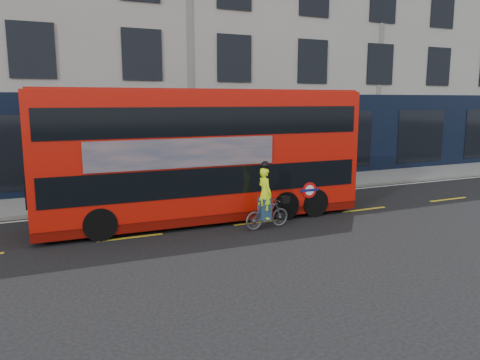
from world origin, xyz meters
TOP-DOWN VIEW (x-y plane):
  - ground at (0.00, 0.00)m, footprint 120.00×120.00m
  - pavement at (0.00, 6.50)m, footprint 60.00×3.00m
  - kerb at (0.00, 5.00)m, footprint 60.00×0.12m
  - building_terrace at (0.00, 12.94)m, footprint 50.00×10.07m
  - road_edge_line at (0.00, 4.70)m, footprint 58.00×0.10m
  - lane_dashes at (0.00, 1.50)m, footprint 58.00×0.12m
  - bus at (-1.47, 2.53)m, footprint 10.07×2.49m
  - cyclist at (-0.18, 0.77)m, footprint 1.48×0.57m

SIDE VIEW (x-z plane):
  - ground at x=0.00m, z-range 0.00..0.00m
  - road_edge_line at x=0.00m, z-range 0.00..0.01m
  - lane_dashes at x=0.00m, z-range 0.00..0.01m
  - pavement at x=0.00m, z-range 0.00..0.12m
  - kerb at x=0.00m, z-range 0.00..0.13m
  - cyclist at x=-0.18m, z-range -0.32..1.68m
  - bus at x=-1.47m, z-range 0.05..4.09m
  - building_terrace at x=0.00m, z-range -0.01..14.99m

